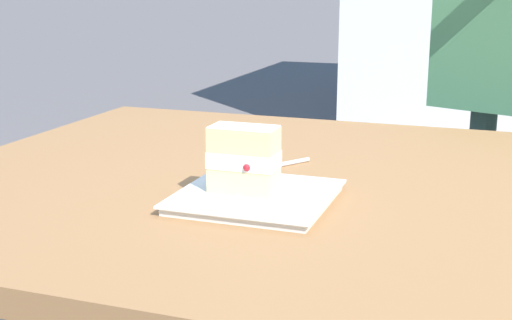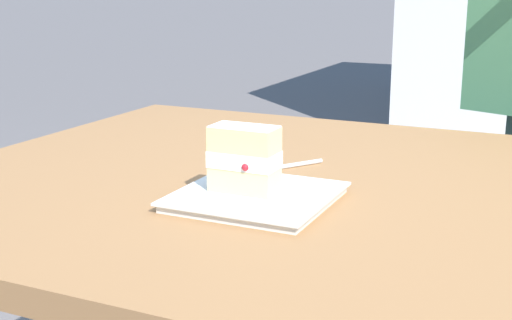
{
  "view_description": "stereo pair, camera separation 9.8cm",
  "coord_description": "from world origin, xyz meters",
  "px_view_note": "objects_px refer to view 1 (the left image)",
  "views": [
    {
      "loc": [
        0.26,
        -1.13,
        1.11
      ],
      "look_at": [
        -0.09,
        -0.15,
        0.84
      ],
      "focal_mm": 49.56,
      "sensor_mm": 36.0,
      "label": 1
    },
    {
      "loc": [
        0.35,
        -1.09,
        1.11
      ],
      "look_at": [
        -0.09,
        -0.15,
        0.84
      ],
      "focal_mm": 49.56,
      "sensor_mm": 36.0,
      "label": 2
    }
  ],
  "objects_px": {
    "patio_table": "(333,234)",
    "dessert_fork": "(267,167)",
    "cake_slice": "(244,159)",
    "dessert_plate": "(256,197)"
  },
  "relations": [
    {
      "from": "dessert_plate",
      "to": "dessert_fork",
      "type": "distance_m",
      "value": 0.2
    },
    {
      "from": "patio_table",
      "to": "dessert_plate",
      "type": "height_order",
      "value": "dessert_plate"
    },
    {
      "from": "patio_table",
      "to": "cake_slice",
      "type": "bearing_deg",
      "value": -126.62
    },
    {
      "from": "dessert_plate",
      "to": "cake_slice",
      "type": "bearing_deg",
      "value": -179.89
    },
    {
      "from": "dessert_plate",
      "to": "dessert_fork",
      "type": "bearing_deg",
      "value": 103.45
    },
    {
      "from": "patio_table",
      "to": "dessert_plate",
      "type": "bearing_deg",
      "value": -121.4
    },
    {
      "from": "patio_table",
      "to": "dessert_fork",
      "type": "distance_m",
      "value": 0.17
    },
    {
      "from": "dessert_fork",
      "to": "patio_table",
      "type": "bearing_deg",
      "value": -18.11
    },
    {
      "from": "cake_slice",
      "to": "dessert_plate",
      "type": "bearing_deg",
      "value": 0.11
    },
    {
      "from": "cake_slice",
      "to": "dessert_fork",
      "type": "distance_m",
      "value": 0.2
    }
  ]
}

